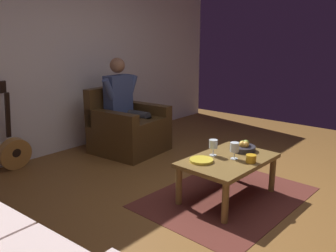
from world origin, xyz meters
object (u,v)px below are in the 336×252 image
(decorative_dish, at_px, (201,160))
(candle_jar, at_px, (251,159))
(coffee_table, at_px, (228,164))
(fruit_bowl, at_px, (243,147))
(person_seated, at_px, (124,102))
(guitar, at_px, (14,151))
(wine_glass_near, at_px, (213,145))
(wine_glass_far, at_px, (235,148))
(armchair, at_px, (128,129))

(decorative_dish, distance_m, candle_jar, 0.46)
(coffee_table, xyz_separation_m, fruit_bowl, (-0.30, -0.01, 0.10))
(person_seated, relative_size, guitar, 1.20)
(coffee_table, height_order, candle_jar, candle_jar)
(person_seated, relative_size, candle_jar, 13.36)
(person_seated, distance_m, wine_glass_near, 1.75)
(fruit_bowl, relative_size, decorative_dish, 1.17)
(person_seated, xyz_separation_m, wine_glass_near, (0.40, 1.70, -0.16))
(fruit_bowl, height_order, candle_jar, fruit_bowl)
(person_seated, distance_m, wine_glass_far, 1.95)
(wine_glass_near, bearing_deg, fruit_bowl, 155.13)
(coffee_table, height_order, fruit_bowl, fruit_bowl)
(decorative_dish, bearing_deg, fruit_bowl, 165.72)
(wine_glass_far, bearing_deg, fruit_bowl, -168.14)
(fruit_bowl, bearing_deg, candle_jar, 40.53)
(armchair, relative_size, wine_glass_far, 5.58)
(guitar, xyz_separation_m, fruit_bowl, (-1.27, 2.33, 0.22))
(candle_jar, bearing_deg, wine_glass_far, -84.85)
(coffee_table, distance_m, fruit_bowl, 0.32)
(guitar, height_order, decorative_dish, guitar)
(armchair, relative_size, wine_glass_near, 5.69)
(coffee_table, bearing_deg, armchair, -101.79)
(coffee_table, bearing_deg, fruit_bowl, -178.30)
(wine_glass_near, height_order, fruit_bowl, wine_glass_near)
(person_seated, height_order, fruit_bowl, person_seated)
(armchair, distance_m, person_seated, 0.37)
(decorative_dish, bearing_deg, wine_glass_near, -176.63)
(armchair, bearing_deg, wine_glass_near, 71.26)
(armchair, distance_m, candle_jar, 2.07)
(coffee_table, distance_m, wine_glass_near, 0.23)
(fruit_bowl, bearing_deg, guitar, -61.32)
(guitar, bearing_deg, coffee_table, 112.61)
(wine_glass_far, distance_m, candle_jar, 0.18)
(fruit_bowl, bearing_deg, coffee_table, 1.70)
(coffee_table, xyz_separation_m, wine_glass_far, (-0.02, 0.05, 0.17))
(guitar, distance_m, wine_glass_far, 2.60)
(armchair, xyz_separation_m, guitar, (1.35, -0.53, -0.08))
(coffee_table, xyz_separation_m, candle_jar, (-0.03, 0.22, 0.09))
(guitar, relative_size, wine_glass_far, 6.45)
(wine_glass_near, bearing_deg, guitar, -66.48)
(wine_glass_near, bearing_deg, candle_jar, 98.93)
(person_seated, xyz_separation_m, decorative_dish, (0.62, 1.71, -0.26))
(candle_jar, bearing_deg, guitar, -68.50)
(armchair, relative_size, guitar, 0.86)
(armchair, distance_m, wine_glass_near, 1.72)
(armchair, bearing_deg, person_seated, -90.00)
(wine_glass_near, relative_size, candle_jar, 1.69)
(armchair, xyz_separation_m, person_seated, (0.00, -0.04, 0.37))
(wine_glass_near, bearing_deg, coffee_table, 99.12)
(person_seated, xyz_separation_m, wine_glass_far, (0.36, 1.91, -0.16))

